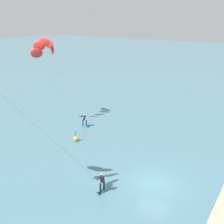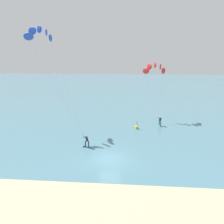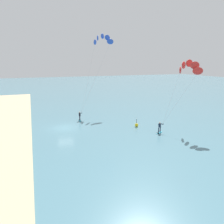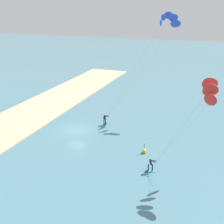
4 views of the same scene
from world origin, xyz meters
TOP-DOWN VIEW (x-y plane):
  - ground_plane at (0.00, 0.00)m, footprint 240.00×240.00m
  - kitesurfer_nearshore at (-11.05, 9.91)m, footprint 10.83×9.49m
  - kitesurfer_mid_water at (6.86, 17.54)m, footprint 4.50×6.78m
  - marker_buoy at (3.55, 10.96)m, footprint 0.56×0.56m

SIDE VIEW (x-z plane):
  - ground_plane at x=0.00m, z-range 0.00..0.00m
  - marker_buoy at x=3.55m, z-range -0.39..0.99m
  - kitesurfer_mid_water at x=6.86m, z-range 3.79..14.45m
  - kitesurfer_nearshore at x=-11.05m, z-range 6.23..22.33m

